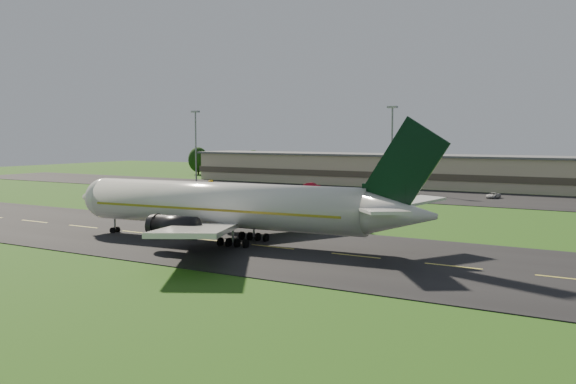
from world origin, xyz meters
The scene contains 11 objects.
ground centered at (0.00, 0.00, 0.00)m, with size 360.00×360.00×0.00m, color #1D4711.
taxiway centered at (0.00, 0.00, 0.05)m, with size 220.00×30.00×0.10m, color black.
apron centered at (0.00, 72.00, 0.05)m, with size 260.00×30.00×0.10m, color black.
airliner centered at (15.44, 0.08, 4.66)m, with size 51.27×42.01×15.57m.
terminal centered at (6.40, 96.18, 3.99)m, with size 145.00×16.00×8.40m.
light_mast_west centered at (-55.00, 80.00, 12.74)m, with size 2.40×1.20×20.35m.
light_mast_centre centered at (5.00, 80.00, 12.74)m, with size 2.40×1.20×20.35m.
tree_line centered at (34.44, 106.31, 4.82)m, with size 197.99×9.25×9.56m.
service_vehicle_a centered at (-43.25, 71.69, 0.80)m, with size 1.65×4.10×1.40m, color #C19D0B.
service_vehicle_b centered at (-13.93, 74.82, 0.85)m, with size 1.58×4.54×1.50m, color #A90B21.
service_vehicle_c centered at (30.39, 74.24, 0.69)m, with size 1.97×4.27×1.19m, color silver.
Camera 1 is at (62.95, -64.37, 13.60)m, focal length 40.00 mm.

